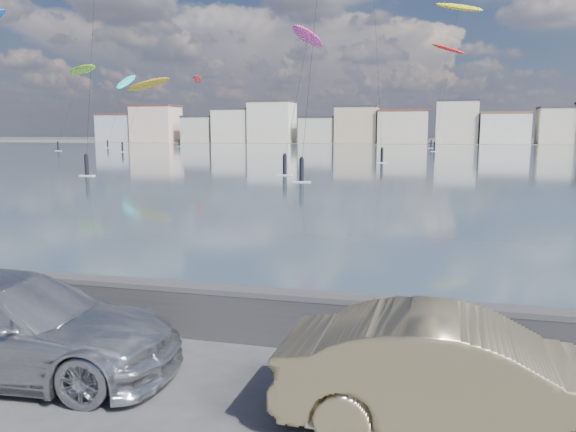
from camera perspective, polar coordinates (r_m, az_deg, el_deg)
name	(u,v)px	position (r m, az deg, el deg)	size (l,w,h in m)	color
ground	(151,405)	(8.70, -13.73, -18.17)	(700.00, 700.00, 0.00)	#333335
bay_water	(410,155)	(98.47, 12.25, 6.11)	(500.00, 177.00, 0.00)	#324352
far_shore_strip	(422,143)	(206.89, 13.45, 7.25)	(500.00, 60.00, 0.00)	#4C473D
seawall	(219,309)	(10.76, -6.99, -9.37)	(400.00, 0.36, 1.08)	#28282B
far_buildings	(426,125)	(192.84, 13.83, 8.95)	(240.79, 13.26, 14.60)	#B2B7C6
car_silver	(11,325)	(10.20, -26.34, -9.94)	(2.24, 5.52, 1.60)	#B7B9BE
car_champagne	(464,377)	(7.76, 17.49, -15.35)	(1.67, 4.77, 1.57)	tan
kitesurfer_1	(148,85)	(124.27, -14.06, 12.79)	(10.07, 13.82, 15.78)	#BF8C19
kitesurfer_4	(458,8)	(127.89, 16.93, 19.54)	(10.72, 14.03, 31.43)	yellow
kitesurfer_6	(126,83)	(149.26, -16.16, 12.84)	(3.59, 11.61, 18.83)	#19BFBF
kitesurfer_11	(308,39)	(62.93, 2.00, 17.52)	(3.13, 16.65, 14.96)	#E5338C
kitesurfer_12	(197,80)	(164.64, -9.25, 13.44)	(4.15, 16.26, 19.84)	red
kitesurfer_15	(82,71)	(128.88, -20.21, 13.70)	(10.62, 10.39, 18.00)	#8CD826
kitesurfer_20	(449,50)	(153.31, 16.00, 15.86)	(8.77, 15.91, 26.39)	red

